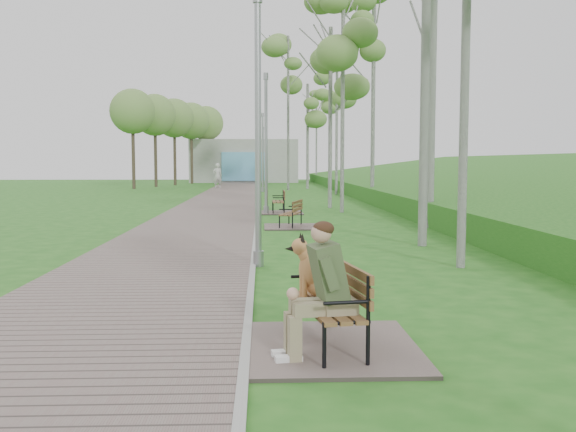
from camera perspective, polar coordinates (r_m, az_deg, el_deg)
name	(u,v)px	position (r m, az deg, el deg)	size (l,w,h in m)	color
ground	(252,281)	(10.48, -3.24, -5.79)	(120.00, 120.00, 0.00)	#205D18
walkway	(223,200)	(31.92, -5.77, 1.39)	(3.50, 67.00, 0.04)	slate
kerb	(259,200)	(31.86, -2.63, 1.41)	(0.10, 67.00, 0.05)	#999993
embankment	(508,202)	(32.58, 18.97, 1.18)	(14.00, 70.00, 1.60)	#43852B
building_north	(244,161)	(61.30, -3.90, 4.89)	(10.00, 5.20, 4.00)	#9E9E99
bench_main	(322,308)	(6.62, 3.00, -8.19)	(1.80, 2.00, 1.57)	slate
bench_second	(291,221)	(18.87, 0.25, -0.48)	(1.63, 1.81, 1.00)	slate
bench_third	(278,208)	(24.14, -0.86, 0.72)	(1.75, 1.94, 1.07)	slate
lamp_post_near	(258,139)	(11.76, -2.68, 6.83)	(0.19, 0.19, 5.01)	#919398
lamp_post_second	(266,149)	(23.71, -1.96, 6.00)	(0.20, 0.20, 5.17)	#919398
lamp_post_third	(263,155)	(41.26, -2.26, 5.42)	(0.19, 0.19, 5.03)	#919398
lamp_post_far	(263,158)	(53.44, -2.21, 5.18)	(0.19, 0.19, 4.80)	#919398
pedestrian_near	(217,176)	(47.00, -6.30, 3.57)	(0.67, 0.44, 1.83)	silver
birch_mid_a	(343,17)	(25.09, 4.93, 17.18)	(2.32, 2.32, 9.30)	silver
birch_mid_b	(374,29)	(30.37, 7.65, 16.13)	(2.60, 2.60, 10.06)	silver
birch_mid_c	(331,61)	(27.20, 3.81, 13.61)	(2.34, 2.34, 7.74)	silver
birch_far_a	(337,78)	(38.25, 4.38, 12.17)	(2.47, 2.47, 8.69)	silver
birch_far_b	(288,65)	(44.23, 0.01, 13.32)	(2.87, 2.87, 10.76)	silver
birch_distant_a	(308,103)	(46.18, 1.76, 9.99)	(2.59, 2.59, 7.74)	silver
birch_distant_b	(317,109)	(59.18, 2.56, 9.51)	(2.58, 2.58, 8.59)	silver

